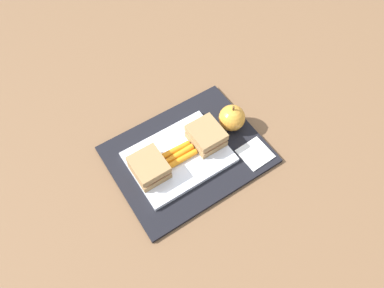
# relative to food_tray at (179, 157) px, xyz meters

# --- Properties ---
(ground_plane) EXTENTS (2.40, 2.40, 0.00)m
(ground_plane) POSITION_rel_food_tray_xyz_m (0.03, 0.00, -0.02)
(ground_plane) COLOR brown
(lunchbag_mat) EXTENTS (0.36, 0.28, 0.01)m
(lunchbag_mat) POSITION_rel_food_tray_xyz_m (0.03, 0.00, -0.01)
(lunchbag_mat) COLOR black
(lunchbag_mat) RESTS_ON ground_plane
(food_tray) EXTENTS (0.23, 0.17, 0.01)m
(food_tray) POSITION_rel_food_tray_xyz_m (0.00, 0.00, 0.00)
(food_tray) COLOR white
(food_tray) RESTS_ON lunchbag_mat
(sandwich_half_left) EXTENTS (0.07, 0.08, 0.04)m
(sandwich_half_left) POSITION_rel_food_tray_xyz_m (-0.08, 0.00, 0.03)
(sandwich_half_left) COLOR #9E7A4C
(sandwich_half_left) RESTS_ON food_tray
(sandwich_half_right) EXTENTS (0.07, 0.08, 0.04)m
(sandwich_half_right) POSITION_rel_food_tray_xyz_m (0.08, 0.00, 0.03)
(sandwich_half_right) COLOR #9E7A4C
(sandwich_half_right) RESTS_ON food_tray
(carrot_sticks_bundle) EXTENTS (0.08, 0.04, 0.02)m
(carrot_sticks_bundle) POSITION_rel_food_tray_xyz_m (0.00, -0.00, 0.01)
(carrot_sticks_bundle) COLOR orange
(carrot_sticks_bundle) RESTS_ON food_tray
(apple) EXTENTS (0.07, 0.07, 0.08)m
(apple) POSITION_rel_food_tray_xyz_m (0.16, 0.01, 0.03)
(apple) COLOR gold
(apple) RESTS_ON lunchbag_mat
(paper_napkin) EXTENTS (0.07, 0.07, 0.00)m
(paper_napkin) POSITION_rel_food_tray_xyz_m (0.16, -0.09, -0.00)
(paper_napkin) COLOR white
(paper_napkin) RESTS_ON lunchbag_mat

